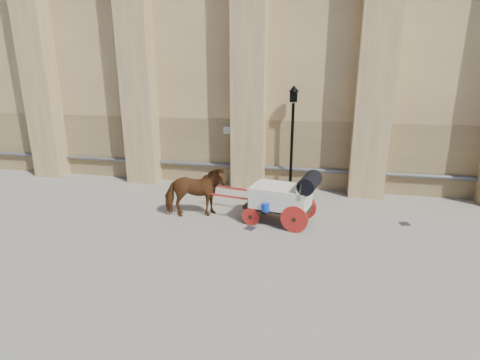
# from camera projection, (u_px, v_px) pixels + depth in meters

# --- Properties ---
(ground) EXTENTS (90.00, 90.00, 0.00)m
(ground) POSITION_uv_depth(u_px,v_px,m) (256.00, 220.00, 13.25)
(ground) COLOR gray
(ground) RESTS_ON ground
(horse) EXTENTS (2.37, 1.61, 1.83)m
(horse) POSITION_uv_depth(u_px,v_px,m) (195.00, 192.00, 13.28)
(horse) COLOR brown
(horse) RESTS_ON ground
(carriage) EXTENTS (4.35, 1.90, 1.85)m
(carriage) POSITION_uv_depth(u_px,v_px,m) (285.00, 196.00, 12.67)
(carriage) COLOR black
(carriage) RESTS_ON ground
(street_lamp) EXTENTS (0.42, 0.42, 4.49)m
(street_lamp) POSITION_uv_depth(u_px,v_px,m) (292.00, 137.00, 15.68)
(street_lamp) COLOR black
(street_lamp) RESTS_ON ground
(drain_grate_near) EXTENTS (0.41, 0.41, 0.01)m
(drain_grate_near) POSITION_uv_depth(u_px,v_px,m) (250.00, 228.00, 12.51)
(drain_grate_near) COLOR black
(drain_grate_near) RESTS_ON ground
(drain_grate_far) EXTENTS (0.38, 0.38, 0.01)m
(drain_grate_far) POSITION_uv_depth(u_px,v_px,m) (405.00, 224.00, 12.87)
(drain_grate_far) COLOR black
(drain_grate_far) RESTS_ON ground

